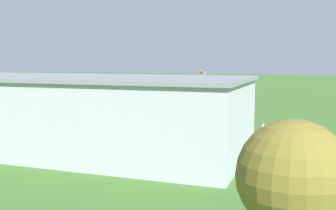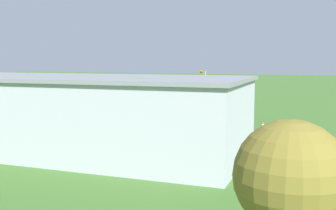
{
  "view_description": "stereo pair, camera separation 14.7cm",
  "coord_description": "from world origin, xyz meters",
  "views": [
    {
      "loc": [
        -23.66,
        61.99,
        9.0
      ],
      "look_at": [
        -4.14,
        11.18,
        2.96
      ],
      "focal_mm": 43.12,
      "sensor_mm": 36.0,
      "label": 1
    },
    {
      "loc": [
        -23.79,
        61.93,
        9.0
      ],
      "look_at": [
        -4.14,
        11.18,
        2.96
      ],
      "focal_mm": 43.12,
      "sensor_mm": 36.0,
      "label": 2
    }
  ],
  "objects": [
    {
      "name": "tree_by_windsock",
      "position": [
        -22.78,
        46.82,
        4.73
      ],
      "size": [
        4.25,
        4.25,
        6.87
      ],
      "color": "brown",
      "rests_on": "ground_plane"
    },
    {
      "name": "car_silver",
      "position": [
        16.89,
        16.79,
        0.85
      ],
      "size": [
        2.52,
        4.84,
        1.65
      ],
      "color": "#B7B7BC",
      "rests_on": "ground_plane"
    },
    {
      "name": "person_crossing_taxiway",
      "position": [
        -15.88,
        14.05,
        0.75
      ],
      "size": [
        0.48,
        0.48,
        1.52
      ],
      "color": "#B23333",
      "rests_on": "ground_plane"
    },
    {
      "name": "person_at_fence_line",
      "position": [
        -14.88,
        14.79,
        0.86
      ],
      "size": [
        0.42,
        0.42,
        1.72
      ],
      "color": "#B23333",
      "rests_on": "ground_plane"
    },
    {
      "name": "biplane",
      "position": [
        -6.31,
        6.0,
        4.01
      ],
      "size": [
        7.06,
        8.09,
        3.8
      ],
      "color": "#B21E1E"
    },
    {
      "name": "ground_plane",
      "position": [
        0.0,
        0.0,
        0.0
      ],
      "size": [
        400.0,
        400.0,
        0.0
      ],
      "primitive_type": "plane",
      "color": "#3D6628"
    },
    {
      "name": "person_beside_truck",
      "position": [
        -17.2,
        13.81,
        0.87
      ],
      "size": [
        0.44,
        0.44,
        1.75
      ],
      "color": "beige",
      "rests_on": "ground_plane"
    },
    {
      "name": "hangar",
      "position": [
        -1.24,
        28.32,
        3.74
      ],
      "size": [
        33.3,
        14.62,
        7.47
      ],
      "color": "#B7BCC6",
      "rests_on": "ground_plane"
    },
    {
      "name": "person_watching_takeoff",
      "position": [
        -10.63,
        10.53,
        0.78
      ],
      "size": [
        0.41,
        0.41,
        1.57
      ],
      "color": "#3F3F47",
      "rests_on": "ground_plane"
    },
    {
      "name": "windsock",
      "position": [
        -1.83,
        -13.39,
        6.21
      ],
      "size": [
        1.37,
        1.42,
        7.09
      ],
      "color": "silver",
      "rests_on": "ground_plane"
    }
  ]
}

